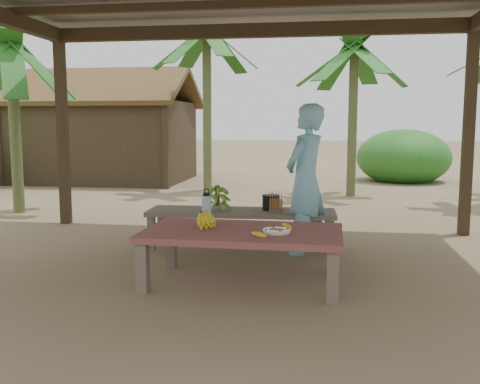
# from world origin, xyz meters

# --- Properties ---
(ground) EXTENTS (80.00, 80.00, 0.00)m
(ground) POSITION_xyz_m (0.00, 0.00, 0.00)
(ground) COLOR brown
(ground) RESTS_ON ground
(work_table) EXTENTS (1.83, 1.05, 0.50)m
(work_table) POSITION_xyz_m (0.21, -0.26, 0.43)
(work_table) COLOR brown
(work_table) RESTS_ON ground
(bench) EXTENTS (2.22, 0.68, 0.45)m
(bench) POSITION_xyz_m (-0.01, 1.13, 0.39)
(bench) COLOR brown
(bench) RESTS_ON ground
(ripe_banana_bunch) EXTENTS (0.30, 0.27, 0.16)m
(ripe_banana_bunch) POSITION_xyz_m (-0.20, -0.16, 0.58)
(ripe_banana_bunch) COLOR yellow
(ripe_banana_bunch) RESTS_ON work_table
(plate) EXTENTS (0.25, 0.25, 0.04)m
(plate) POSITION_xyz_m (0.53, -0.35, 0.52)
(plate) COLOR white
(plate) RESTS_ON work_table
(loose_banana_front) EXTENTS (0.15, 0.09, 0.04)m
(loose_banana_front) POSITION_xyz_m (0.39, -0.55, 0.52)
(loose_banana_front) COLOR yellow
(loose_banana_front) RESTS_ON work_table
(loose_banana_side) EXTENTS (0.13, 0.15, 0.04)m
(loose_banana_side) POSITION_xyz_m (0.61, -0.13, 0.52)
(loose_banana_side) COLOR yellow
(loose_banana_side) RESTS_ON work_table
(water_flask) EXTENTS (0.09, 0.09, 0.34)m
(water_flask) POSITION_xyz_m (-0.20, 0.07, 0.64)
(water_flask) COLOR #3F90C7
(water_flask) RESTS_ON work_table
(green_banana_stalk) EXTENTS (0.28, 0.28, 0.31)m
(green_banana_stalk) POSITION_xyz_m (-0.29, 1.12, 0.60)
(green_banana_stalk) COLOR #598C2D
(green_banana_stalk) RESTS_ON bench
(cooking_pot) EXTENTS (0.20, 0.20, 0.17)m
(cooking_pot) POSITION_xyz_m (0.33, 1.22, 0.54)
(cooking_pot) COLOR black
(cooking_pot) RESTS_ON bench
(skewer_rack) EXTENTS (0.18, 0.09, 0.24)m
(skewer_rack) POSITION_xyz_m (0.40, 1.10, 0.57)
(skewer_rack) COLOR #A57F47
(skewer_rack) RESTS_ON bench
(woman) EXTENTS (0.64, 0.73, 1.69)m
(woman) POSITION_xyz_m (0.74, 0.97, 0.84)
(woman) COLOR #6DB2CE
(woman) RESTS_ON ground
(hut) EXTENTS (4.40, 3.43, 2.85)m
(hut) POSITION_xyz_m (-4.50, 8.00, 1.10)
(hut) COLOR black
(hut) RESTS_ON ground
(banana_plant_n) EXTENTS (1.80, 1.80, 3.21)m
(banana_plant_n) POSITION_xyz_m (1.53, 5.91, 2.72)
(banana_plant_n) COLOR #596638
(banana_plant_n) RESTS_ON ground
(banana_plant_nw) EXTENTS (1.80, 1.80, 3.60)m
(banana_plant_nw) POSITION_xyz_m (-1.44, 6.00, 3.10)
(banana_plant_nw) COLOR #596638
(banana_plant_nw) RESTS_ON ground
(banana_plant_w) EXTENTS (1.80, 1.80, 2.93)m
(banana_plant_w) POSITION_xyz_m (-4.01, 3.07, 2.45)
(banana_plant_w) COLOR #596638
(banana_plant_w) RESTS_ON ground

